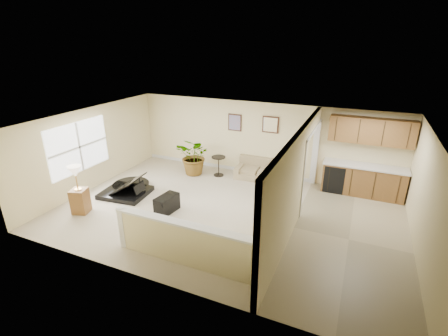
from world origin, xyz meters
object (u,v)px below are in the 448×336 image
at_px(loveseat, 259,168).
at_px(small_plant, 284,183).
at_px(accent_table, 219,164).
at_px(piano_bench, 167,204).
at_px(piano, 126,177).
at_px(palm_plant, 195,156).
at_px(lamp_stand, 79,193).

distance_m(loveseat, small_plant, 1.22).
bearing_deg(small_plant, accent_table, 173.25).
bearing_deg(piano_bench, piano, 163.93).
xyz_separation_m(loveseat, palm_plant, (-2.12, -0.59, 0.32)).
relative_size(piano_bench, loveseat, 0.45).
xyz_separation_m(piano_bench, palm_plant, (-0.56, 2.68, 0.42)).
relative_size(palm_plant, small_plant, 2.24).
relative_size(piano, accent_table, 2.49).
bearing_deg(palm_plant, loveseat, 15.59).
xyz_separation_m(piano, piano_bench, (1.76, -0.51, -0.29)).
xyz_separation_m(loveseat, accent_table, (-1.33, -0.39, 0.11)).
xyz_separation_m(loveseat, small_plant, (1.02, -0.67, -0.08)).
relative_size(piano, palm_plant, 1.29).
bearing_deg(lamp_stand, accent_table, 58.37).
relative_size(loveseat, small_plant, 2.63).
bearing_deg(accent_table, piano, -130.08).
distance_m(piano_bench, loveseat, 3.62).
height_order(accent_table, lamp_stand, lamp_stand).
bearing_deg(piano_bench, palm_plant, 101.89).
bearing_deg(palm_plant, accent_table, 14.19).
xyz_separation_m(palm_plant, small_plant, (3.14, -0.08, -0.40)).
xyz_separation_m(piano_bench, loveseat, (1.56, 3.27, 0.09)).
height_order(piano, palm_plant, palm_plant).
distance_m(accent_table, lamp_stand, 4.49).
distance_m(loveseat, accent_table, 1.39).
distance_m(accent_table, small_plant, 2.37).
xyz_separation_m(accent_table, small_plant, (2.35, -0.28, -0.19)).
xyz_separation_m(piano, loveseat, (3.32, 2.76, -0.20)).
distance_m(piano, loveseat, 4.32).
relative_size(piano, small_plant, 2.88).
bearing_deg(palm_plant, piano_bench, -78.11).
bearing_deg(piano, piano_bench, -22.16).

